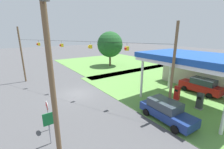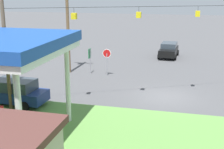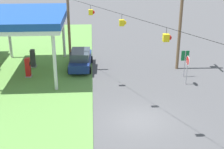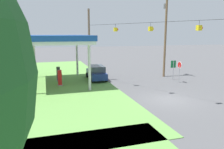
% 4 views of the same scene
% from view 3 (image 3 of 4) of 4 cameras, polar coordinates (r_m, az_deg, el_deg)
% --- Properties ---
extents(ground_plane, '(160.00, 160.00, 0.00)m').
position_cam_3_polar(ground_plane, '(20.86, 4.87, -8.35)').
color(ground_plane, '#4C4C4F').
extents(gas_station_canopy, '(9.93, 6.91, 5.51)m').
position_cam_3_polar(gas_station_canopy, '(28.59, -15.45, 9.93)').
color(gas_station_canopy, silver).
rests_on(gas_station_canopy, ground).
extents(fuel_pump_near, '(0.71, 0.56, 1.73)m').
position_cam_3_polar(fuel_pump_near, '(28.48, -15.11, 1.15)').
color(fuel_pump_near, gray).
rests_on(fuel_pump_near, ground).
extents(fuel_pump_far, '(0.71, 0.56, 1.73)m').
position_cam_3_polar(fuel_pump_far, '(30.84, -14.25, 2.79)').
color(fuel_pump_far, gray).
rests_on(fuel_pump_far, ground).
extents(car_at_pumps_front, '(5.07, 2.29, 1.81)m').
position_cam_3_polar(car_at_pumps_front, '(29.63, -5.77, 2.82)').
color(car_at_pumps_front, navy).
rests_on(car_at_pumps_front, ground).
extents(stop_sign_roadside, '(0.80, 0.08, 2.50)m').
position_cam_3_polar(stop_sign_roadside, '(26.28, 13.64, 1.89)').
color(stop_sign_roadside, '#99999E').
rests_on(stop_sign_roadside, ground).
extents(route_sign, '(0.10, 0.70, 2.40)m').
position_cam_3_polar(route_sign, '(27.97, 13.21, 2.89)').
color(route_sign, gray).
rests_on(route_sign, ground).
extents(utility_pole_main, '(2.20, 0.44, 10.97)m').
position_cam_3_polar(utility_pole_main, '(28.93, 12.63, 12.52)').
color(utility_pole_main, brown).
rests_on(utility_pole_main, ground).
extents(signal_span_gantry, '(19.88, 10.24, 8.53)m').
position_cam_3_polar(signal_span_gantry, '(18.99, 5.34, 3.96)').
color(signal_span_gantry, brown).
rests_on(signal_span_gantry, ground).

